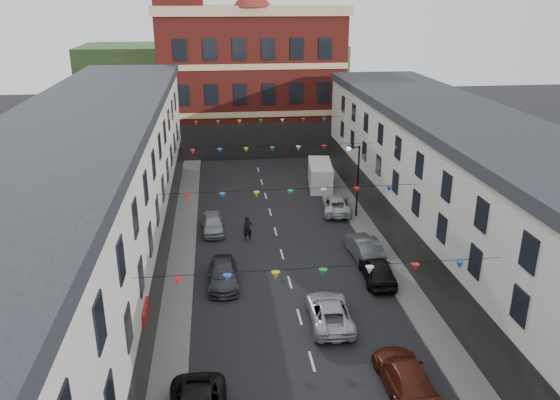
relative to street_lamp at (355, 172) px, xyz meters
name	(u,v)px	position (x,y,z in m)	size (l,w,h in m)	color
ground	(299,317)	(-6.55, -14.00, -3.90)	(160.00, 160.00, 0.00)	black
pavement_left	(177,305)	(-13.45, -12.00, -3.83)	(1.80, 64.00, 0.15)	#605E5B
pavement_right	(407,291)	(0.35, -12.00, -3.83)	(1.80, 64.00, 0.15)	#605E5B
terrace_left	(73,232)	(-18.33, -13.00, 1.44)	(8.40, 56.00, 10.70)	beige
terrace_right	(502,221)	(5.23, -13.00, 0.95)	(8.40, 56.00, 9.70)	beige
civic_building	(250,77)	(-6.55, 23.95, 4.23)	(20.60, 13.30, 18.50)	maroon
clock_tower	(179,16)	(-14.05, 21.00, 11.03)	(5.60, 5.60, 30.00)	maroon
distant_hill	(215,77)	(-10.55, 48.00, 1.10)	(40.00, 14.00, 10.00)	#2A4821
street_lamp	(355,172)	(0.00, 0.00, 0.00)	(1.10, 0.36, 6.00)	black
car_left_d	(223,274)	(-10.68, -9.69, -3.25)	(1.84, 4.51, 1.31)	#37393E
car_left_e	(213,224)	(-11.29, -1.50, -3.23)	(1.58, 3.93, 1.34)	#9A9EA3
car_right_c	(405,376)	(-2.73, -20.51, -3.19)	(2.01, 4.94, 1.43)	#4D1A0F
car_right_d	(378,270)	(-1.05, -10.44, -3.15)	(1.77, 4.40, 1.50)	black
car_right_e	(364,247)	(-1.05, -7.08, -3.14)	(1.61, 4.63, 1.52)	#54575C
car_right_f	(336,204)	(-1.09, 1.42, -3.24)	(2.21, 4.80, 1.33)	silver
moving_car	(329,312)	(-5.01, -14.74, -3.23)	(2.23, 4.83, 1.34)	#AFB0B6
white_van	(320,175)	(-1.22, 7.94, -2.75)	(2.01, 5.22, 2.31)	white
pedestrian	(248,228)	(-8.75, -3.37, -2.96)	(0.69, 0.45, 1.89)	black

